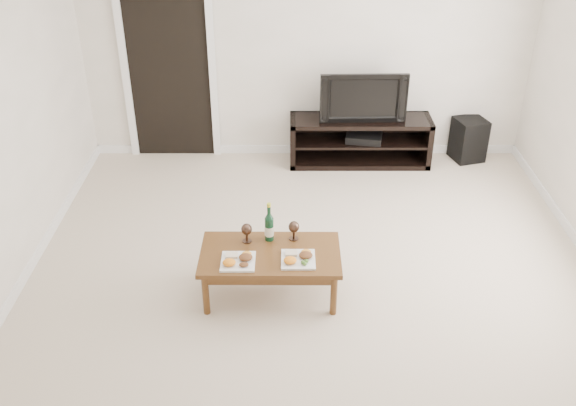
# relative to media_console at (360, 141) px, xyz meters

# --- Properties ---
(floor) EXTENTS (5.50, 5.50, 0.00)m
(floor) POSITION_rel_media_console_xyz_m (-0.61, -2.50, -0.28)
(floor) COLOR beige
(floor) RESTS_ON ground
(back_wall) EXTENTS (5.00, 0.04, 2.60)m
(back_wall) POSITION_rel_media_console_xyz_m (-0.61, 0.27, 1.02)
(back_wall) COLOR white
(back_wall) RESTS_ON ground
(doorway) EXTENTS (0.90, 0.02, 2.05)m
(doorway) POSITION_rel_media_console_xyz_m (-2.16, 0.24, 0.75)
(doorway) COLOR black
(doorway) RESTS_ON ground
(media_console) EXTENTS (1.60, 0.45, 0.55)m
(media_console) POSITION_rel_media_console_xyz_m (0.00, 0.00, 0.00)
(media_console) COLOR black
(media_console) RESTS_ON ground
(television) EXTENTS (0.96, 0.15, 0.55)m
(television) POSITION_rel_media_console_xyz_m (-0.00, 0.00, 0.55)
(television) COLOR black
(television) RESTS_ON media_console
(av_receiver) EXTENTS (0.45, 0.37, 0.08)m
(av_receiver) POSITION_rel_media_console_xyz_m (0.04, -0.01, 0.05)
(av_receiver) COLOR black
(av_receiver) RESTS_ON media_console
(subwoofer) EXTENTS (0.41, 0.41, 0.50)m
(subwoofer) POSITION_rel_media_console_xyz_m (1.28, 0.10, -0.03)
(subwoofer) COLOR black
(subwoofer) RESTS_ON ground
(coffee_table) EXTENTS (1.14, 0.63, 0.42)m
(coffee_table) POSITION_rel_media_console_xyz_m (-0.97, -2.44, -0.07)
(coffee_table) COLOR brown
(coffee_table) RESTS_ON ground
(plate_left) EXTENTS (0.27, 0.27, 0.07)m
(plate_left) POSITION_rel_media_console_xyz_m (-1.22, -2.57, 0.18)
(plate_left) COLOR white
(plate_left) RESTS_ON coffee_table
(plate_right) EXTENTS (0.27, 0.27, 0.07)m
(plate_right) POSITION_rel_media_console_xyz_m (-0.75, -2.55, 0.18)
(plate_right) COLOR white
(plate_right) RESTS_ON coffee_table
(wine_bottle) EXTENTS (0.07, 0.07, 0.35)m
(wine_bottle) POSITION_rel_media_console_xyz_m (-0.98, -2.25, 0.32)
(wine_bottle) COLOR #0E331D
(wine_bottle) RESTS_ON coffee_table
(goblet_left) EXTENTS (0.09, 0.09, 0.17)m
(goblet_left) POSITION_rel_media_console_xyz_m (-1.17, -2.28, 0.23)
(goblet_left) COLOR #3B2A20
(goblet_left) RESTS_ON coffee_table
(goblet_right) EXTENTS (0.09, 0.09, 0.17)m
(goblet_right) POSITION_rel_media_console_xyz_m (-0.78, -2.24, 0.23)
(goblet_right) COLOR #3B2A20
(goblet_right) RESTS_ON coffee_table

